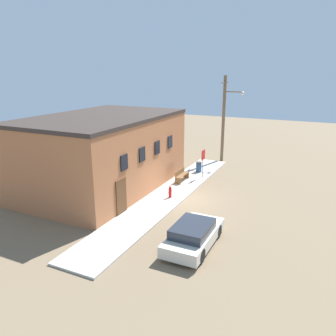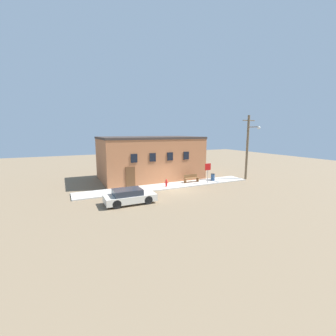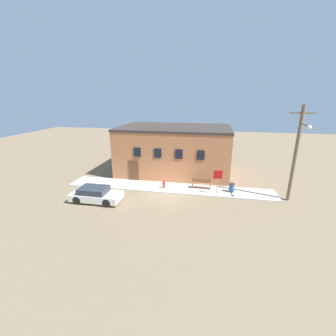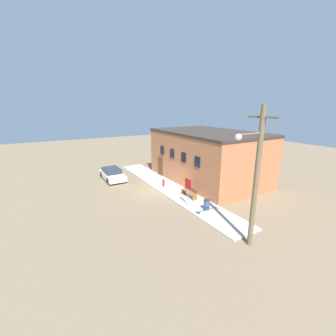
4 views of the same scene
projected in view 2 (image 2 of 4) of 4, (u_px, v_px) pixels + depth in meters
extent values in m
plane|color=#7A664C|center=(174.00, 189.00, 22.94)|extent=(80.00, 80.00, 0.00)
cube|color=#BCB7AD|center=(169.00, 186.00, 24.04)|extent=(19.30, 2.49, 0.11)
cube|color=#B26B42|center=(150.00, 159.00, 27.92)|extent=(11.83, 7.38, 4.95)
cube|color=#382D28|center=(149.00, 138.00, 27.51)|extent=(11.93, 7.48, 0.24)
cube|color=black|center=(134.00, 158.00, 23.20)|extent=(0.70, 0.08, 0.90)
cube|color=black|center=(153.00, 157.00, 24.07)|extent=(0.70, 0.08, 0.90)
cube|color=black|center=(170.00, 156.00, 24.95)|extent=(0.70, 0.08, 0.90)
cube|color=black|center=(186.00, 156.00, 25.82)|extent=(0.70, 0.08, 0.90)
cube|color=brown|center=(130.00, 177.00, 23.32)|extent=(1.00, 0.08, 2.20)
cylinder|color=red|center=(166.00, 183.00, 23.52)|extent=(0.20, 0.20, 0.63)
sphere|color=red|center=(166.00, 180.00, 23.46)|extent=(0.18, 0.18, 0.18)
cylinder|color=red|center=(165.00, 183.00, 23.44)|extent=(0.11, 0.09, 0.09)
cylinder|color=red|center=(168.00, 182.00, 23.57)|extent=(0.11, 0.09, 0.09)
cylinder|color=gray|center=(208.00, 173.00, 24.97)|extent=(0.06, 0.06, 2.21)
cube|color=red|center=(208.00, 167.00, 24.84)|extent=(0.75, 0.02, 0.75)
cube|color=brown|center=(185.00, 181.00, 25.17)|extent=(0.08, 0.44, 0.47)
cube|color=brown|center=(198.00, 179.00, 25.86)|extent=(0.08, 0.44, 0.47)
cube|color=brown|center=(191.00, 178.00, 25.47)|extent=(1.72, 0.44, 0.04)
cube|color=brown|center=(191.00, 176.00, 25.62)|extent=(1.72, 0.04, 0.37)
cylinder|color=#2D517F|center=(213.00, 177.00, 26.35)|extent=(0.44, 0.44, 0.76)
cylinder|color=#2D2D2D|center=(213.00, 174.00, 26.28)|extent=(0.47, 0.47, 0.06)
cylinder|color=brown|center=(247.00, 148.00, 27.20)|extent=(0.28, 0.28, 7.73)
cylinder|color=brown|center=(254.00, 127.00, 26.09)|extent=(0.10, 1.59, 0.10)
sphere|color=silver|center=(259.00, 128.00, 25.40)|extent=(0.32, 0.32, 0.32)
cube|color=brown|center=(249.00, 120.00, 26.68)|extent=(1.80, 0.10, 0.10)
cylinder|color=black|center=(142.00, 195.00, 19.54)|extent=(0.69, 0.20, 0.69)
cylinder|color=black|center=(148.00, 200.00, 18.09)|extent=(0.69, 0.20, 0.69)
cylinder|color=black|center=(112.00, 199.00, 18.46)|extent=(0.69, 0.20, 0.69)
cylinder|color=black|center=(117.00, 204.00, 17.01)|extent=(0.69, 0.20, 0.69)
cube|color=beige|center=(130.00, 198.00, 18.25)|extent=(4.10, 1.83, 0.57)
cube|color=#282D38|center=(127.00, 192.00, 18.09)|extent=(2.25, 1.61, 0.46)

